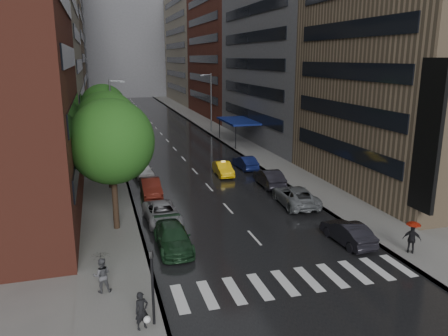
# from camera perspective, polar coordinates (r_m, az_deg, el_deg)

# --- Properties ---
(ground) EXTENTS (220.00, 220.00, 0.00)m
(ground) POSITION_cam_1_polar(r_m,az_deg,el_deg) (25.73, 7.14, -12.44)
(ground) COLOR gray
(ground) RESTS_ON ground
(road) EXTENTS (14.00, 140.00, 0.01)m
(road) POSITION_cam_1_polar(r_m,az_deg,el_deg) (72.55, -8.66, 4.96)
(road) COLOR black
(road) RESTS_ON ground
(sidewalk_left) EXTENTS (4.00, 140.00, 0.15)m
(sidewalk_left) POSITION_cam_1_polar(r_m,az_deg,el_deg) (71.93, -15.80, 4.56)
(sidewalk_left) COLOR gray
(sidewalk_left) RESTS_ON ground
(sidewalk_right) EXTENTS (4.00, 140.00, 0.15)m
(sidewalk_right) POSITION_cam_1_polar(r_m,az_deg,el_deg) (74.24, -1.74, 5.38)
(sidewalk_right) COLOR gray
(sidewalk_right) RESTS_ON ground
(crosswalk) EXTENTS (13.15, 2.80, 0.01)m
(crosswalk) POSITION_cam_1_polar(r_m,az_deg,el_deg) (24.20, 9.52, -14.33)
(crosswalk) COLOR silver
(crosswalk) RESTS_ON ground
(buildings_left) EXTENTS (8.00, 108.00, 38.00)m
(buildings_left) POSITION_cam_1_polar(r_m,az_deg,el_deg) (80.12, -21.18, 16.54)
(buildings_left) COLOR maroon
(buildings_left) RESTS_ON ground
(buildings_right) EXTENTS (8.05, 109.10, 36.00)m
(buildings_right) POSITION_cam_1_polar(r_m,az_deg,el_deg) (81.53, 1.20, 16.72)
(buildings_right) COLOR #937A5B
(buildings_right) RESTS_ON ground
(building_far) EXTENTS (40.00, 14.00, 32.00)m
(building_far) POSITION_cam_1_polar(r_m,az_deg,el_deg) (139.40, -12.89, 15.75)
(building_far) COLOR slate
(building_far) RESTS_ON ground
(tree_near) EXTENTS (5.65, 5.65, 9.01)m
(tree_near) POSITION_cam_1_polar(r_m,az_deg,el_deg) (29.45, -14.49, 3.34)
(tree_near) COLOR #382619
(tree_near) RESTS_ON ground
(tree_mid) EXTENTS (5.49, 5.49, 8.76)m
(tree_mid) POSITION_cam_1_polar(r_m,az_deg,el_deg) (39.39, -15.04, 5.71)
(tree_mid) COLOR #382619
(tree_mid) RESTS_ON ground
(tree_far) EXTENTS (5.35, 5.35, 8.53)m
(tree_far) POSITION_cam_1_polar(r_m,az_deg,el_deg) (53.99, -15.49, 7.70)
(tree_far) COLOR #382619
(tree_far) RESTS_ON ground
(taxi) EXTENTS (1.61, 4.16, 1.35)m
(taxi) POSITION_cam_1_polar(r_m,az_deg,el_deg) (43.71, -0.10, -0.10)
(taxi) COLOR yellow
(taxi) RESTS_ON ground
(parked_cars_left) EXTENTS (2.62, 40.19, 1.53)m
(parked_cars_left) POSITION_cam_1_polar(r_m,az_deg,el_deg) (43.39, -10.48, -0.40)
(parked_cars_left) COLOR #18361E
(parked_cars_left) RESTS_ON ground
(parked_cars_right) EXTENTS (2.97, 24.33, 1.58)m
(parked_cars_right) POSITION_cam_1_polar(r_m,az_deg,el_deg) (37.13, 7.97, -2.73)
(parked_cars_right) COLOR black
(parked_cars_right) RESTS_ON ground
(ped_bag_walker) EXTENTS (0.72, 0.60, 1.70)m
(ped_bag_walker) POSITION_cam_1_polar(r_m,az_deg,el_deg) (19.93, -10.67, -17.93)
(ped_bag_walker) COLOR black
(ped_bag_walker) RESTS_ON sidewalk_left
(ped_black_umbrella) EXTENTS (0.96, 0.98, 2.09)m
(ped_black_umbrella) POSITION_cam_1_polar(r_m,az_deg,el_deg) (22.89, -15.73, -12.60)
(ped_black_umbrella) COLOR #4A4B4F
(ped_black_umbrella) RESTS_ON sidewalk_left
(ped_red_umbrella) EXTENTS (1.06, 0.96, 2.01)m
(ped_red_umbrella) POSITION_cam_1_polar(r_m,az_deg,el_deg) (28.43, 23.40, -7.97)
(ped_red_umbrella) COLOR black
(ped_red_umbrella) RESTS_ON sidewalk_right
(traffic_light) EXTENTS (0.18, 0.15, 3.45)m
(traffic_light) POSITION_cam_1_polar(r_m,az_deg,el_deg) (19.51, -9.34, -14.35)
(traffic_light) COLOR black
(traffic_light) RESTS_ON sidewalk_left
(street_lamp_left) EXTENTS (1.74, 0.22, 9.00)m
(street_lamp_left) POSITION_cam_1_polar(r_m,az_deg,el_deg) (51.47, -14.37, 6.42)
(street_lamp_left) COLOR gray
(street_lamp_left) RESTS_ON sidewalk_left
(street_lamp_right) EXTENTS (1.74, 0.22, 9.00)m
(street_lamp_right) POSITION_cam_1_polar(r_m,az_deg,el_deg) (68.51, -1.76, 8.69)
(street_lamp_right) COLOR gray
(street_lamp_right) RESTS_ON sidewalk_right
(awning) EXTENTS (4.00, 8.00, 3.12)m
(awning) POSITION_cam_1_polar(r_m,az_deg,el_deg) (59.54, 1.88, 6.15)
(awning) COLOR navy
(awning) RESTS_ON sidewalk_right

